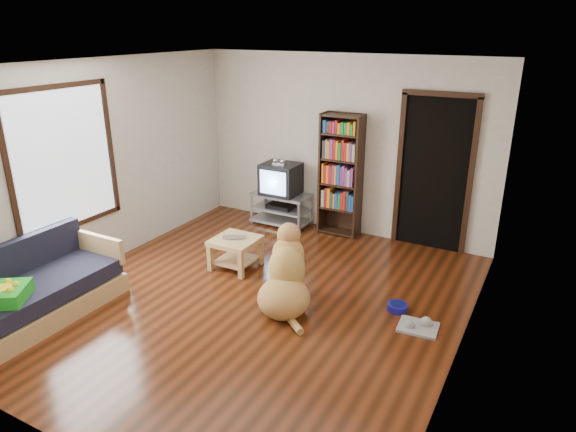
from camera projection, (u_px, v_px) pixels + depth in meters
The scene contains 18 objects.
ground at pixel (254, 300), 5.87m from camera, with size 5.00×5.00×0.00m, color #58240F.
ceiling at pixel (247, 64), 4.96m from camera, with size 5.00×5.00×0.00m, color white.
wall_back at pixel (343, 146), 7.47m from camera, with size 4.50×4.50×0.00m, color beige.
wall_front at pixel (46, 295), 3.36m from camera, with size 4.50×4.50×0.00m, color beige.
wall_left at pixel (99, 166), 6.42m from camera, with size 5.00×5.00×0.00m, color beige.
wall_right at pixel (472, 231), 4.41m from camera, with size 5.00×5.00×0.00m, color beige.
green_cushion at pixel (4, 294), 5.02m from camera, with size 0.42×0.42×0.14m, color green.
laptop at pixel (234, 239), 6.51m from camera, with size 0.29×0.19×0.02m, color silver.
dog_bowl at pixel (397, 307), 5.65m from camera, with size 0.22×0.22×0.08m, color navy.
grey_rag at pixel (418, 327), 5.32m from camera, with size 0.40×0.32×0.03m, color gray.
window at pixel (64, 159), 5.93m from camera, with size 0.03×1.46×1.70m.
doorway at pixel (434, 170), 6.92m from camera, with size 1.03×0.05×2.19m.
tv_stand at pixel (281, 208), 8.03m from camera, with size 0.90×0.45×0.50m.
crt_tv at pixel (281, 178), 7.88m from camera, with size 0.55×0.52×0.58m.
bookshelf at pixel (341, 169), 7.43m from camera, with size 0.60×0.30×1.80m.
sofa at pixel (36, 294), 5.48m from camera, with size 0.80×1.80×0.80m.
coffee_table at pixel (235, 247), 6.58m from camera, with size 0.55×0.55×0.40m.
dog at pixel (286, 278), 5.66m from camera, with size 0.78×1.03×0.92m.
Camera 1 is at (2.81, -4.35, 2.97)m, focal length 32.00 mm.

